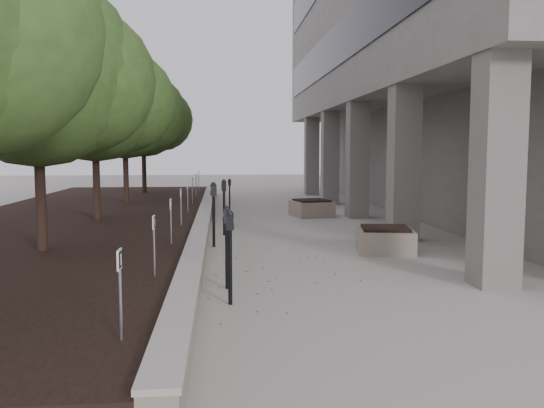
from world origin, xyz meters
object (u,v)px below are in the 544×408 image
crabapple_tree_2 (37,110)px  crabapple_tree_5 (143,133)px  planter_front (385,239)px  crabapple_tree_4 (125,129)px  parking_meter_3 (214,214)px  parking_meter_4 (224,207)px  parking_meter_2 (227,247)px  parking_meter_1 (230,258)px  planter_back (312,208)px  crabapple_tree_3 (95,122)px  parking_meter_5 (230,196)px

crabapple_tree_2 → crabapple_tree_5: (0.00, 15.00, 0.00)m
planter_front → crabapple_tree_4: bearing=130.1°
parking_meter_3 → planter_front: bearing=-34.1°
crabapple_tree_2 → parking_meter_4: crabapple_tree_2 is taller
crabapple_tree_5 → parking_meter_2: (3.59, -16.79, -2.41)m
parking_meter_1 → parking_meter_3: 5.26m
planter_back → parking_meter_3: bearing=-119.3°
crabapple_tree_2 → parking_meter_4: bearing=50.4°
crabapple_tree_2 → parking_meter_4: size_ratio=3.50×
parking_meter_1 → planter_back: size_ratio=1.13×
crabapple_tree_5 → parking_meter_3: size_ratio=3.43×
parking_meter_2 → parking_meter_3: bearing=80.6°
crabapple_tree_2 → planter_front: 7.92m
crabapple_tree_3 → parking_meter_2: 8.05m
parking_meter_4 → planter_front: 4.75m
parking_meter_5 → planter_back: 3.29m
parking_meter_3 → parking_meter_4: 1.87m
parking_meter_2 → crabapple_tree_3: bearing=104.7°
crabapple_tree_2 → parking_meter_5: crabapple_tree_2 is taller
parking_meter_4 → crabapple_tree_2: bearing=-126.4°
parking_meter_2 → parking_meter_3: (-0.28, 4.26, 0.08)m
planter_back → parking_meter_5: bearing=151.7°
crabapple_tree_4 → planter_front: crabapple_tree_4 is taller
parking_meter_2 → planter_front: (3.68, 3.17, -0.42)m
parking_meter_4 → parking_meter_1: bearing=-86.4°
crabapple_tree_3 → parking_meter_5: (3.81, 5.04, -2.48)m
crabapple_tree_4 → parking_meter_3: size_ratio=3.43×
parking_meter_2 → planter_front: 4.88m
crabapple_tree_5 → parking_meter_4: bearing=-71.5°
parking_meter_5 → parking_meter_3: bearing=-89.7°
crabapple_tree_4 → planter_front: bearing=-49.9°
parking_meter_1 → parking_meter_3: parking_meter_3 is taller
planter_back → crabapple_tree_4: bearing=167.3°
parking_meter_4 → planter_back: bearing=56.5°
crabapple_tree_3 → planter_back: (6.69, 3.49, -2.82)m
crabapple_tree_3 → parking_meter_4: (3.57, -0.68, -2.34)m
crabapple_tree_3 → crabapple_tree_5: size_ratio=1.00×
crabapple_tree_2 → parking_meter_5: size_ratio=4.27×
parking_meter_4 → planter_front: size_ratio=1.23×
parking_meter_2 → planter_back: size_ratio=1.11×
parking_meter_2 → crabapple_tree_2: bearing=140.3°
parking_meter_2 → parking_meter_5: bearing=75.8°
parking_meter_2 → crabapple_tree_5: bearing=88.9°
crabapple_tree_3 → parking_meter_3: crabapple_tree_3 is taller
parking_meter_1 → parking_meter_4: 7.11m
crabapple_tree_5 → planter_front: (7.27, -13.63, -2.83)m
parking_meter_3 → planter_front: parking_meter_3 is taller
crabapple_tree_2 → planter_back: 11.17m
crabapple_tree_2 → crabapple_tree_3: 5.00m
crabapple_tree_3 → parking_meter_2: size_ratio=3.81×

